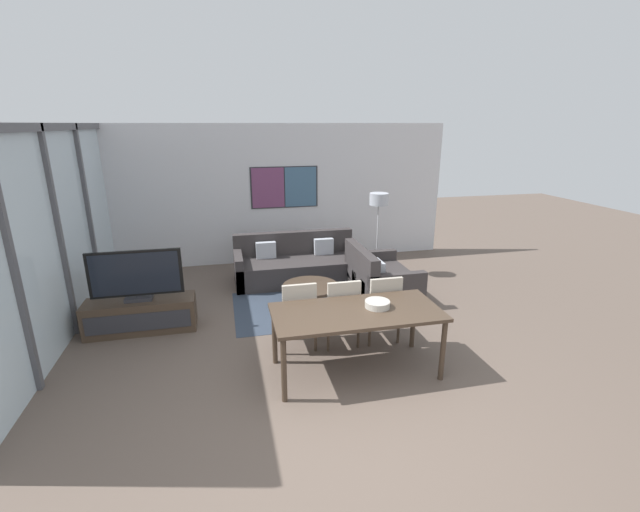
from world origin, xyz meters
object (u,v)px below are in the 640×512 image
object	(u,v)px
dining_table	(357,316)
fruit_bowl	(377,304)
floor_lamp	(379,206)
television	(136,276)
tv_console	(141,315)
coffee_table	(311,290)
dining_chair_left	(298,312)
dining_chair_centre	(341,309)
sofa_side	(378,280)
dining_chair_right	(382,305)
sofa_main	(297,265)

from	to	relation	value
dining_table	fruit_bowl	xyz separation A→B (m)	(0.26, 0.04, 0.12)
fruit_bowl	floor_lamp	size ratio (longest dim) A/B	0.18
television	fruit_bowl	world-z (taller)	television
tv_console	television	size ratio (longest dim) A/B	1.21
coffee_table	fruit_bowl	bearing A→B (deg)	-78.36
tv_console	dining_table	bearing A→B (deg)	-32.45
tv_console	dining_table	world-z (taller)	dining_table
dining_table	fruit_bowl	size ratio (longest dim) A/B	6.61
dining_chair_left	dining_chair_centre	bearing A→B (deg)	-4.09
sofa_side	fruit_bowl	size ratio (longest dim) A/B	4.73
tv_console	dining_chair_right	size ratio (longest dim) A/B	1.58
dining_chair_centre	fruit_bowl	bearing A→B (deg)	-66.29
dining_chair_centre	fruit_bowl	size ratio (longest dim) A/B	3.21
dining_chair_left	sofa_side	bearing A→B (deg)	41.92
sofa_main	fruit_bowl	size ratio (longest dim) A/B	7.82
dining_table	dining_chair_centre	distance (m)	0.66
sofa_side	dining_chair_centre	xyz separation A→B (m)	(-1.06, -1.49, 0.24)
dining_table	television	bearing A→B (deg)	147.54
tv_console	dining_chair_right	world-z (taller)	dining_chair_right
dining_table	dining_chair_left	bearing A→B (deg)	129.76
television	floor_lamp	world-z (taller)	floor_lamp
coffee_table	dining_chair_left	world-z (taller)	dining_chair_left
tv_console	dining_chair_right	distance (m)	3.34
dining_table	dining_chair_centre	bearing A→B (deg)	90.00
dining_chair_centre	floor_lamp	xyz separation A→B (m)	(1.41, 2.51, 0.83)
sofa_main	sofa_side	world-z (taller)	same
television	sofa_main	bearing A→B (deg)	32.11
coffee_table	dining_chair_centre	bearing A→B (deg)	-84.25
coffee_table	tv_console	bearing A→B (deg)	-173.55
television	dining_chair_right	xyz separation A→B (m)	(3.16, -1.03, -0.31)
sofa_side	dining_chair_centre	world-z (taller)	dining_chair_centre
coffee_table	floor_lamp	xyz separation A→B (m)	(1.54, 1.21, 1.07)
fruit_bowl	television	bearing A→B (deg)	150.52
dining_chair_right	television	bearing A→B (deg)	162.04
television	dining_chair_left	world-z (taller)	television
tv_console	sofa_main	distance (m)	2.92
coffee_table	floor_lamp	bearing A→B (deg)	38.02
sofa_side	fruit_bowl	xyz separation A→B (m)	(-0.80, -2.08, 0.54)
tv_console	fruit_bowl	size ratio (longest dim) A/B	5.08
coffee_table	dining_table	world-z (taller)	dining_table
dining_chair_centre	dining_chair_right	xyz separation A→B (m)	(0.56, 0.00, 0.00)
coffee_table	sofa_main	bearing A→B (deg)	90.00
television	fruit_bowl	size ratio (longest dim) A/B	4.21
dining_chair_left	dining_chair_right	distance (m)	1.11
dining_chair_centre	sofa_side	bearing A→B (deg)	54.57
tv_console	coffee_table	xyz separation A→B (m)	(2.48, 0.28, 0.04)
tv_console	dining_table	distance (m)	3.13
dining_table	dining_chair_left	xyz separation A→B (m)	(-0.56, 0.67, -0.19)
television	dining_table	size ratio (longest dim) A/B	0.64
dining_chair_left	fruit_bowl	world-z (taller)	dining_chair_left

